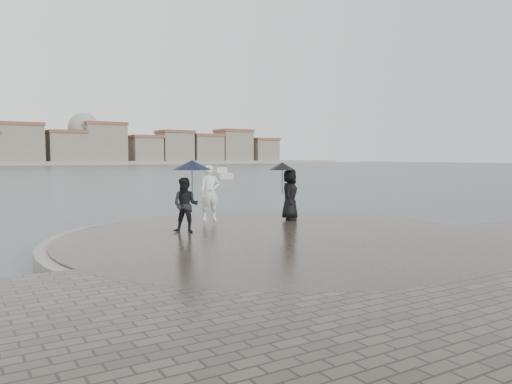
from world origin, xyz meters
TOP-DOWN VIEW (x-y plane):
  - ground at (0.00, 0.00)m, footprint 400.00×400.00m
  - kerb_ring at (0.00, 3.50)m, footprint 12.50×12.50m
  - quay_tip at (0.00, 3.50)m, footprint 11.90×11.90m
  - statue at (-0.30, 7.26)m, footprint 0.78×0.62m
  - visitor_left at (-2.02, 5.19)m, footprint 1.29×1.13m
  - visitor_right at (1.98, 5.97)m, footprint 1.21×1.06m
  - boats at (5.17, 40.83)m, footprint 32.06×10.51m

SIDE VIEW (x-z plane):
  - ground at x=0.00m, z-range 0.00..0.00m
  - kerb_ring at x=0.00m, z-range 0.00..0.32m
  - quay_tip at x=0.00m, z-range 0.00..0.36m
  - boats at x=5.17m, z-range -0.37..1.13m
  - statue at x=-0.30m, z-range 0.36..2.22m
  - visitor_right at x=1.98m, z-range 0.46..2.41m
  - visitor_left at x=-2.02m, z-range 0.50..2.54m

